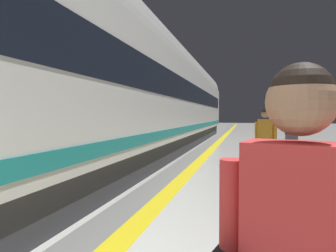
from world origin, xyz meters
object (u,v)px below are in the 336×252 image
Objects in this scene: passenger_near at (266,138)px; waste_bin at (291,145)px; high_speed_train at (133,86)px; suitcase_near at (252,166)px.

passenger_near is 4.06m from waste_bin.
passenger_near is at bearing -23.16° from high_speed_train.
waste_bin is (1.46, 4.16, 0.11)m from suitcase_near.
high_speed_train is at bearing 156.84° from passenger_near.
passenger_near is at bearing 43.78° from suitcase_near.
suitcase_near is (3.82, -2.08, -2.16)m from high_speed_train.
waste_bin is (1.14, 3.86, -0.53)m from passenger_near.
suitcase_near is at bearing -109.31° from waste_bin.
passenger_near reaches higher than waste_bin.
suitcase_near is at bearing -136.22° from passenger_near.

